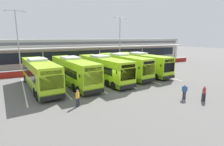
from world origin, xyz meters
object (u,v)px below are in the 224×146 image
(coach_bus_right_centre, at_px, (123,66))
(coach_bus_rightmost, at_px, (142,64))
(coach_bus_centre, at_px, (103,69))
(lamp_post_west, at_px, (18,38))
(lamp_post_centre, at_px, (120,38))
(pedestrian_in_dark_coat, at_px, (78,98))
(pedestrian_near_bin, at_px, (185,91))
(coach_bus_left_centre, at_px, (74,72))
(pedestrian_child, at_px, (204,93))
(coach_bus_leftmost, at_px, (40,75))

(coach_bus_right_centre, relative_size, coach_bus_rightmost, 1.00)
(coach_bus_centre, relative_size, lamp_post_west, 1.12)
(coach_bus_right_centre, bearing_deg, lamp_post_centre, 60.82)
(pedestrian_in_dark_coat, bearing_deg, lamp_post_west, 101.50)
(pedestrian_near_bin, relative_size, lamp_post_centre, 0.15)
(coach_bus_centre, bearing_deg, coach_bus_left_centre, 178.56)
(pedestrian_child, xyz_separation_m, pedestrian_near_bin, (-1.22, 1.38, 0.00))
(pedestrian_near_bin, bearing_deg, coach_bus_rightmost, 71.43)
(coach_bus_right_centre, relative_size, lamp_post_west, 1.12)
(coach_bus_left_centre, bearing_deg, lamp_post_west, 117.11)
(pedestrian_child, height_order, lamp_post_centre, lamp_post_centre)
(coach_bus_left_centre, relative_size, pedestrian_in_dark_coat, 7.59)
(coach_bus_leftmost, relative_size, coach_bus_left_centre, 1.00)
(coach_bus_left_centre, xyz_separation_m, pedestrian_in_dark_coat, (-2.06, -7.92, -0.91))
(pedestrian_child, bearing_deg, coach_bus_centre, 112.27)
(coach_bus_centre, relative_size, pedestrian_in_dark_coat, 7.59)
(coach_bus_left_centre, distance_m, coach_bus_rightmost, 12.68)
(coach_bus_right_centre, distance_m, lamp_post_centre, 13.26)
(lamp_post_west, relative_size, lamp_post_centre, 1.00)
(coach_bus_leftmost, bearing_deg, lamp_post_west, 98.81)
(coach_bus_rightmost, bearing_deg, coach_bus_centre, -171.16)
(coach_bus_rightmost, relative_size, lamp_post_centre, 1.12)
(coach_bus_rightmost, distance_m, lamp_post_centre, 11.87)
(coach_bus_left_centre, relative_size, coach_bus_right_centre, 1.00)
(pedestrian_child, bearing_deg, pedestrian_near_bin, 131.62)
(lamp_post_west, xyz_separation_m, lamp_post_centre, (20.81, 0.03, 0.00))
(coach_bus_leftmost, distance_m, coach_bus_rightmost, 16.94)
(lamp_post_west, bearing_deg, coach_bus_right_centre, -36.38)
(pedestrian_child, height_order, pedestrian_near_bin, same)
(coach_bus_centre, height_order, lamp_post_west, lamp_post_west)
(coach_bus_right_centre, bearing_deg, coach_bus_left_centre, -173.02)
(coach_bus_centre, relative_size, lamp_post_centre, 1.12)
(coach_bus_centre, xyz_separation_m, lamp_post_centre, (10.26, 12.06, 4.50))
(coach_bus_centre, xyz_separation_m, pedestrian_in_dark_coat, (-6.52, -7.81, -0.91))
(lamp_post_west, bearing_deg, pedestrian_child, -57.47)
(coach_bus_left_centre, xyz_separation_m, coach_bus_right_centre, (8.64, 1.06, 0.00))
(coach_bus_right_centre, bearing_deg, lamp_post_west, 143.62)
(coach_bus_leftmost, relative_size, pedestrian_near_bin, 7.59)
(coach_bus_left_centre, distance_m, pedestrian_near_bin, 14.19)
(coach_bus_right_centre, bearing_deg, pedestrian_child, -85.86)
(coach_bus_rightmost, relative_size, pedestrian_in_dark_coat, 7.59)
(coach_bus_left_centre, distance_m, pedestrian_in_dark_coat, 8.24)
(coach_bus_right_centre, bearing_deg, pedestrian_in_dark_coat, -140.00)
(lamp_post_centre, bearing_deg, pedestrian_near_bin, -105.12)
(coach_bus_centre, relative_size, coach_bus_right_centre, 1.00)
(lamp_post_west, bearing_deg, coach_bus_rightmost, -29.86)
(coach_bus_leftmost, bearing_deg, lamp_post_centre, 31.68)
(coach_bus_leftmost, xyz_separation_m, coach_bus_rightmost, (16.92, 0.94, 0.00))
(coach_bus_left_centre, height_order, lamp_post_centre, lamp_post_centre)
(coach_bus_left_centre, bearing_deg, pedestrian_child, -52.94)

